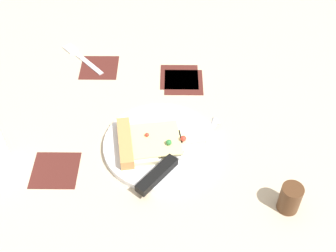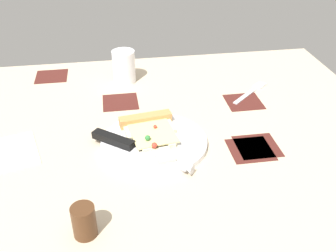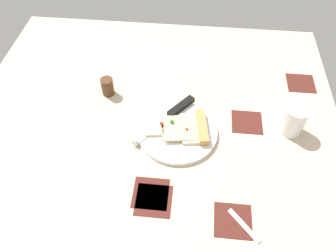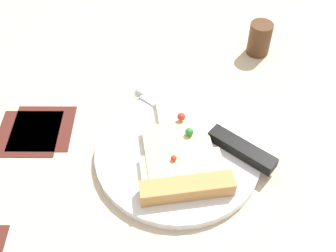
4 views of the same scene
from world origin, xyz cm
name	(u,v)px [view 1 (image 1 of 4)]	position (x,y,z in cm)	size (l,w,h in cm)	color
ground_plane	(199,148)	(-0.05, 0.01, -1.50)	(112.34, 112.34, 3.00)	#C6B293
plate	(160,145)	(-8.06, -1.17, 0.65)	(23.07, 23.07, 1.30)	silver
pizza_slice	(147,142)	(-10.61, -1.58, 2.09)	(18.39, 12.48, 2.49)	beige
knife	(172,161)	(-5.56, -6.32, 1.91)	(16.76, 19.95, 2.45)	silver
pepper_shaker	(290,198)	(15.29, -15.45, 2.90)	(3.91, 3.91, 5.80)	#4C2D19
fork	(81,57)	(-28.37, 27.89, 0.40)	(11.62, 12.53, 0.80)	silver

